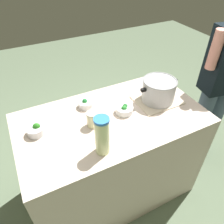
# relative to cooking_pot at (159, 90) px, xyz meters

# --- Properties ---
(ground_plane) EXTENTS (8.00, 8.00, 0.00)m
(ground_plane) POSITION_rel_cooking_pot_xyz_m (-0.42, -0.02, -1.01)
(ground_plane) COLOR #5F7056
(counter_slab) EXTENTS (1.38, 0.77, 0.91)m
(counter_slab) POSITION_rel_cooking_pot_xyz_m (-0.42, -0.02, -0.56)
(counter_slab) COLOR beige
(counter_slab) RESTS_ON ground_plane
(dish_cloth) EXTENTS (0.35, 0.28, 0.01)m
(dish_cloth) POSITION_rel_cooking_pot_xyz_m (0.00, 0.00, -0.10)
(dish_cloth) COLOR beige
(dish_cloth) RESTS_ON counter_slab
(cooking_pot) EXTENTS (0.33, 0.26, 0.18)m
(cooking_pot) POSITION_rel_cooking_pot_xyz_m (0.00, 0.00, 0.00)
(cooking_pot) COLOR #B7B7BC
(cooking_pot) RESTS_ON dish_cloth
(lemonade_pitcher) EXTENTS (0.09, 0.09, 0.26)m
(lemonade_pitcher) POSITION_rel_cooking_pot_xyz_m (-0.61, -0.28, 0.03)
(lemonade_pitcher) COLOR beige
(lemonade_pitcher) RESTS_ON counter_slab
(mason_jar) EXTENTS (0.08, 0.08, 0.11)m
(mason_jar) POSITION_rel_cooking_pot_xyz_m (-0.58, -0.04, -0.04)
(mason_jar) COLOR beige
(mason_jar) RESTS_ON counter_slab
(broccoli_bowl_front) EXTENTS (0.13, 0.13, 0.07)m
(broccoli_bowl_front) POSITION_rel_cooking_pot_xyz_m (-0.31, -0.02, -0.07)
(broccoli_bowl_front) COLOR silver
(broccoli_bowl_front) RESTS_ON counter_slab
(broccoli_bowl_center) EXTENTS (0.11, 0.11, 0.07)m
(broccoli_bowl_center) POSITION_rel_cooking_pot_xyz_m (-0.54, 0.18, -0.07)
(broccoli_bowl_center) COLOR silver
(broccoli_bowl_center) RESTS_ON counter_slab
(broccoli_bowl_back) EXTENTS (0.12, 0.12, 0.08)m
(broccoli_bowl_back) POSITION_rel_cooking_pot_xyz_m (-0.94, 0.06, -0.07)
(broccoli_bowl_back) COLOR silver
(broccoli_bowl_back) RESTS_ON counter_slab
(person_cook) EXTENTS (0.50, 0.26, 1.63)m
(person_cook) POSITION_rel_cooking_pot_xyz_m (0.62, -0.08, -0.11)
(person_cook) COLOR #43576A
(person_cook) RESTS_ON ground_plane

